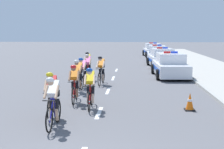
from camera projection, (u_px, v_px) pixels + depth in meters
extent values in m
cube|color=#9E9E99|center=(189.00, 77.00, 18.77)|extent=(0.16, 60.00, 0.13)
cube|color=white|center=(99.00, 113.00, 10.61)|extent=(0.14, 1.60, 0.01)
cube|color=white|center=(108.00, 91.00, 14.57)|extent=(0.14, 1.60, 0.01)
cube|color=white|center=(113.00, 78.00, 18.52)|extent=(0.14, 1.60, 0.01)
cube|color=white|center=(116.00, 70.00, 22.47)|extent=(0.14, 1.60, 0.01)
torus|color=black|center=(49.00, 120.00, 8.49)|extent=(0.05, 0.72, 0.72)
cylinder|color=#99999E|center=(49.00, 120.00, 8.49)|extent=(0.06, 0.06, 0.06)
torus|color=black|center=(58.00, 111.00, 9.48)|extent=(0.05, 0.72, 0.72)
cylinder|color=#99999E|center=(58.00, 111.00, 9.48)|extent=(0.06, 0.06, 0.06)
cylinder|color=#1E1E99|center=(53.00, 97.00, 8.86)|extent=(0.04, 0.55, 0.04)
cylinder|color=#1E1E99|center=(52.00, 110.00, 8.74)|extent=(0.04, 0.48, 0.63)
cylinder|color=#1E1E99|center=(55.00, 106.00, 9.10)|extent=(0.04, 0.04, 0.65)
cylinder|color=black|center=(50.00, 101.00, 8.52)|extent=(0.42, 0.03, 0.03)
cube|color=black|center=(54.00, 95.00, 9.06)|extent=(0.10, 0.22, 0.05)
cube|color=white|center=(53.00, 89.00, 8.90)|extent=(0.28, 0.55, 0.46)
cube|color=black|center=(54.00, 93.00, 9.04)|extent=(0.28, 0.20, 0.18)
cylinder|color=black|center=(57.00, 105.00, 9.03)|extent=(0.11, 0.22, 0.40)
cylinder|color=tan|center=(57.00, 115.00, 8.99)|extent=(0.09, 0.15, 0.36)
cylinder|color=black|center=(51.00, 105.00, 9.04)|extent=(0.11, 0.17, 0.40)
cylinder|color=tan|center=(51.00, 115.00, 9.00)|extent=(0.09, 0.12, 0.36)
cylinder|color=tan|center=(57.00, 92.00, 8.69)|extent=(0.08, 0.40, 0.35)
cylinder|color=tan|center=(46.00, 92.00, 8.71)|extent=(0.08, 0.40, 0.35)
sphere|color=tan|center=(50.00, 82.00, 8.58)|extent=(0.19, 0.19, 0.19)
ellipsoid|color=white|center=(50.00, 80.00, 8.56)|extent=(0.23, 0.32, 0.24)
torus|color=black|center=(49.00, 110.00, 9.55)|extent=(0.11, 0.72, 0.72)
cylinder|color=#99999E|center=(49.00, 110.00, 9.55)|extent=(0.07, 0.07, 0.06)
torus|color=black|center=(55.00, 103.00, 10.54)|extent=(0.11, 0.72, 0.72)
cylinder|color=#99999E|center=(55.00, 103.00, 10.54)|extent=(0.07, 0.07, 0.06)
cylinder|color=black|center=(51.00, 90.00, 9.92)|extent=(0.09, 0.55, 0.04)
cylinder|color=black|center=(51.00, 101.00, 9.79)|extent=(0.08, 0.48, 0.63)
cylinder|color=black|center=(53.00, 98.00, 10.16)|extent=(0.04, 0.04, 0.65)
cylinder|color=black|center=(50.00, 93.00, 9.58)|extent=(0.42, 0.07, 0.03)
cube|color=black|center=(52.00, 88.00, 10.12)|extent=(0.12, 0.23, 0.05)
cube|color=red|center=(52.00, 83.00, 9.96)|extent=(0.33, 0.57, 0.45)
cube|color=black|center=(52.00, 87.00, 10.10)|extent=(0.30, 0.23, 0.18)
cylinder|color=black|center=(55.00, 97.00, 10.10)|extent=(0.13, 0.23, 0.40)
cylinder|color=tan|center=(55.00, 106.00, 10.06)|extent=(0.10, 0.16, 0.36)
cylinder|color=black|center=(50.00, 98.00, 10.10)|extent=(0.13, 0.18, 0.40)
cylinder|color=tan|center=(49.00, 106.00, 10.05)|extent=(0.10, 0.13, 0.36)
cylinder|color=tan|center=(56.00, 85.00, 9.76)|extent=(0.11, 0.41, 0.35)
cylinder|color=tan|center=(45.00, 85.00, 9.75)|extent=(0.11, 0.41, 0.35)
sphere|color=tan|center=(50.00, 77.00, 9.63)|extent=(0.19, 0.19, 0.19)
ellipsoid|color=yellow|center=(50.00, 75.00, 9.62)|extent=(0.26, 0.33, 0.24)
torus|color=black|center=(89.00, 102.00, 10.70)|extent=(0.08, 0.73, 0.72)
cylinder|color=#99999E|center=(89.00, 102.00, 10.70)|extent=(0.06, 0.06, 0.06)
torus|color=black|center=(92.00, 96.00, 11.69)|extent=(0.08, 0.73, 0.72)
cylinder|color=#99999E|center=(92.00, 96.00, 11.69)|extent=(0.06, 0.06, 0.06)
cylinder|color=#B21919|center=(90.00, 84.00, 11.07)|extent=(0.06, 0.55, 0.04)
cylinder|color=#B21919|center=(90.00, 94.00, 10.94)|extent=(0.06, 0.48, 0.63)
cylinder|color=#B21919|center=(91.00, 92.00, 11.31)|extent=(0.04, 0.04, 0.65)
cylinder|color=black|center=(89.00, 87.00, 10.73)|extent=(0.42, 0.05, 0.03)
cube|color=black|center=(91.00, 82.00, 11.26)|extent=(0.11, 0.22, 0.05)
cube|color=yellow|center=(90.00, 77.00, 11.11)|extent=(0.30, 0.55, 0.46)
cube|color=black|center=(91.00, 81.00, 11.25)|extent=(0.29, 0.21, 0.18)
cylinder|color=black|center=(93.00, 91.00, 11.24)|extent=(0.12, 0.23, 0.40)
cylinder|color=beige|center=(93.00, 98.00, 11.20)|extent=(0.10, 0.16, 0.36)
cylinder|color=black|center=(88.00, 91.00, 11.25)|extent=(0.12, 0.17, 0.40)
cylinder|color=beige|center=(88.00, 98.00, 11.20)|extent=(0.10, 0.13, 0.36)
cylinder|color=beige|center=(94.00, 80.00, 10.90)|extent=(0.09, 0.40, 0.35)
cylinder|color=beige|center=(85.00, 80.00, 10.91)|extent=(0.09, 0.40, 0.35)
sphere|color=beige|center=(89.00, 72.00, 10.78)|extent=(0.19, 0.19, 0.19)
ellipsoid|color=blue|center=(89.00, 70.00, 10.76)|extent=(0.24, 0.32, 0.24)
torus|color=black|center=(73.00, 96.00, 11.68)|extent=(0.09, 0.73, 0.72)
cylinder|color=#99999E|center=(73.00, 96.00, 11.68)|extent=(0.06, 0.06, 0.06)
torus|color=black|center=(76.00, 91.00, 12.67)|extent=(0.09, 0.73, 0.72)
cylinder|color=#99999E|center=(76.00, 91.00, 12.67)|extent=(0.06, 0.06, 0.06)
cylinder|color=#B21919|center=(74.00, 80.00, 12.05)|extent=(0.07, 0.55, 0.04)
cylinder|color=#B21919|center=(74.00, 89.00, 11.92)|extent=(0.07, 0.48, 0.63)
cylinder|color=#B21919|center=(75.00, 87.00, 12.29)|extent=(0.04, 0.04, 0.65)
cylinder|color=black|center=(73.00, 82.00, 11.70)|extent=(0.42, 0.05, 0.03)
cube|color=black|center=(75.00, 78.00, 12.24)|extent=(0.11, 0.23, 0.05)
cube|color=orange|center=(75.00, 74.00, 12.09)|extent=(0.31, 0.56, 0.46)
cube|color=black|center=(75.00, 77.00, 12.23)|extent=(0.29, 0.22, 0.18)
cylinder|color=black|center=(77.00, 86.00, 12.22)|extent=(0.12, 0.23, 0.40)
cylinder|color=#9E7051|center=(77.00, 93.00, 12.18)|extent=(0.10, 0.16, 0.36)
cylinder|color=black|center=(73.00, 86.00, 12.22)|extent=(0.12, 0.18, 0.40)
cylinder|color=#9E7051|center=(73.00, 93.00, 12.18)|extent=(0.10, 0.13, 0.36)
cylinder|color=#9E7051|center=(78.00, 76.00, 11.88)|extent=(0.10, 0.41, 0.35)
cylinder|color=#9E7051|center=(70.00, 76.00, 11.88)|extent=(0.10, 0.41, 0.35)
sphere|color=#9E7051|center=(73.00, 69.00, 11.76)|extent=(0.19, 0.19, 0.19)
ellipsoid|color=red|center=(73.00, 67.00, 11.74)|extent=(0.25, 0.33, 0.24)
torus|color=black|center=(76.00, 86.00, 13.80)|extent=(0.12, 0.72, 0.72)
cylinder|color=#99999E|center=(76.00, 86.00, 13.80)|extent=(0.07, 0.07, 0.06)
torus|color=black|center=(81.00, 82.00, 14.77)|extent=(0.12, 0.72, 0.72)
cylinder|color=#99999E|center=(81.00, 82.00, 14.77)|extent=(0.07, 0.07, 0.06)
cylinder|color=silver|center=(78.00, 73.00, 14.16)|extent=(0.09, 0.55, 0.04)
cylinder|color=silver|center=(77.00, 80.00, 14.03)|extent=(0.09, 0.48, 0.63)
cylinder|color=silver|center=(79.00, 79.00, 14.40)|extent=(0.04, 0.04, 0.65)
cylinder|color=black|center=(76.00, 74.00, 13.82)|extent=(0.42, 0.07, 0.03)
cube|color=black|center=(79.00, 71.00, 14.35)|extent=(0.12, 0.23, 0.05)
cube|color=orange|center=(78.00, 68.00, 14.20)|extent=(0.34, 0.57, 0.46)
cube|color=black|center=(79.00, 71.00, 14.34)|extent=(0.30, 0.23, 0.18)
cylinder|color=black|center=(81.00, 78.00, 14.32)|extent=(0.13, 0.23, 0.40)
cylinder|color=#9E7051|center=(80.00, 84.00, 14.28)|extent=(0.11, 0.16, 0.36)
cylinder|color=black|center=(77.00, 78.00, 14.35)|extent=(0.13, 0.18, 0.40)
cylinder|color=#9E7051|center=(77.00, 84.00, 14.31)|extent=(0.10, 0.13, 0.36)
cylinder|color=#9E7051|center=(81.00, 69.00, 13.97)|extent=(0.12, 0.41, 0.35)
cylinder|color=#9E7051|center=(74.00, 69.00, 14.02)|extent=(0.12, 0.41, 0.35)
sphere|color=#9E7051|center=(77.00, 63.00, 13.87)|extent=(0.19, 0.19, 0.19)
ellipsoid|color=white|center=(76.00, 62.00, 13.86)|extent=(0.26, 0.34, 0.24)
torus|color=black|center=(99.00, 79.00, 15.81)|extent=(0.12, 0.72, 0.72)
cylinder|color=#99999E|center=(99.00, 79.00, 15.81)|extent=(0.07, 0.07, 0.06)
torus|color=black|center=(103.00, 76.00, 16.79)|extent=(0.12, 0.72, 0.72)
cylinder|color=#99999E|center=(103.00, 76.00, 16.79)|extent=(0.07, 0.07, 0.06)
cylinder|color=black|center=(101.00, 68.00, 16.18)|extent=(0.09, 0.55, 0.04)
cylinder|color=black|center=(100.00, 74.00, 16.05)|extent=(0.09, 0.48, 0.63)
cylinder|color=black|center=(102.00, 73.00, 16.41)|extent=(0.04, 0.04, 0.65)
cylinder|color=black|center=(100.00, 69.00, 15.84)|extent=(0.42, 0.07, 0.03)
cube|color=black|center=(102.00, 67.00, 16.37)|extent=(0.12, 0.23, 0.05)
cube|color=orange|center=(101.00, 63.00, 16.22)|extent=(0.33, 0.57, 0.46)
cube|color=black|center=(102.00, 66.00, 16.35)|extent=(0.30, 0.23, 0.18)
cylinder|color=black|center=(103.00, 72.00, 16.34)|extent=(0.13, 0.23, 0.40)
cylinder|color=beige|center=(103.00, 78.00, 16.29)|extent=(0.11, 0.16, 0.36)
cylinder|color=black|center=(100.00, 72.00, 16.36)|extent=(0.13, 0.18, 0.40)
cylinder|color=beige|center=(100.00, 77.00, 16.32)|extent=(0.10, 0.13, 0.36)
cylinder|color=beige|center=(103.00, 65.00, 15.99)|extent=(0.12, 0.41, 0.35)
cylinder|color=beige|center=(97.00, 64.00, 16.04)|extent=(0.12, 0.41, 0.35)
sphere|color=beige|center=(100.00, 59.00, 15.89)|extent=(0.19, 0.19, 0.19)
ellipsoid|color=black|center=(100.00, 58.00, 15.87)|extent=(0.26, 0.34, 0.24)
torus|color=black|center=(80.00, 82.00, 14.93)|extent=(0.12, 0.72, 0.72)
cylinder|color=#99999E|center=(80.00, 82.00, 14.93)|extent=(0.07, 0.07, 0.06)
torus|color=black|center=(85.00, 79.00, 15.91)|extent=(0.12, 0.72, 0.72)
cylinder|color=#99999E|center=(85.00, 79.00, 15.91)|extent=(0.07, 0.07, 0.06)
cylinder|color=white|center=(82.00, 70.00, 15.30)|extent=(0.10, 0.55, 0.04)
cylinder|color=white|center=(81.00, 77.00, 15.17)|extent=(0.09, 0.48, 0.63)
cylinder|color=white|center=(83.00, 75.00, 15.54)|extent=(0.04, 0.04, 0.65)
cylinder|color=black|center=(80.00, 71.00, 14.96)|extent=(0.42, 0.07, 0.03)
cube|color=black|center=(83.00, 69.00, 15.49)|extent=(0.12, 0.23, 0.05)
cube|color=pink|center=(83.00, 65.00, 15.34)|extent=(0.34, 0.58, 0.44)
cube|color=black|center=(83.00, 68.00, 15.47)|extent=(0.30, 0.23, 0.18)
cylinder|color=black|center=(85.00, 75.00, 15.46)|extent=(0.13, 0.23, 0.40)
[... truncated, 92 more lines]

